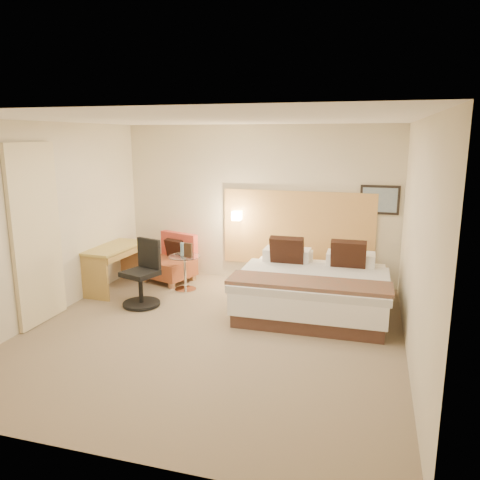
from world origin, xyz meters
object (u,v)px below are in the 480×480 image
(desk, at_px, (115,256))
(side_table, at_px, (185,271))
(lounge_chair, at_px, (171,262))
(bed, at_px, (314,287))
(desk_chair, at_px, (143,279))

(desk, bearing_deg, side_table, 13.78)
(side_table, bearing_deg, desk, -166.22)
(lounge_chair, bearing_deg, desk, -132.85)
(bed, xyz_separation_m, desk, (-3.27, 0.02, 0.25))
(bed, bearing_deg, side_table, 172.33)
(lounge_chair, height_order, desk, lounge_chair)
(bed, distance_m, lounge_chair, 2.71)
(bed, height_order, side_table, bed)
(lounge_chair, relative_size, desk, 0.79)
(bed, xyz_separation_m, lounge_chair, (-2.60, 0.74, -0.01))
(lounge_chair, xyz_separation_m, desk, (-0.67, -0.72, 0.25))
(lounge_chair, bearing_deg, side_table, -45.12)
(bed, relative_size, desk, 1.77)
(bed, distance_m, desk, 3.28)
(desk_chair, bearing_deg, bed, 11.82)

